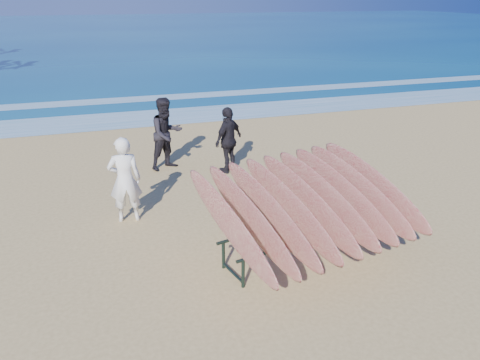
{
  "coord_description": "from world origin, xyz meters",
  "views": [
    {
      "loc": [
        -2.58,
        -7.29,
        4.36
      ],
      "look_at": [
        0.0,
        0.8,
        0.95
      ],
      "focal_mm": 35.0,
      "sensor_mm": 36.0,
      "label": 1
    }
  ],
  "objects_px": {
    "surfboard_rack": "(308,203)",
    "person_dark_b": "(228,140)",
    "person_white": "(125,180)",
    "person_dark_a": "(167,134)"
  },
  "relations": [
    {
      "from": "surfboard_rack",
      "to": "person_dark_b",
      "type": "bearing_deg",
      "value": 78.91
    },
    {
      "from": "person_white",
      "to": "surfboard_rack",
      "type": "bearing_deg",
      "value": 145.17
    },
    {
      "from": "person_dark_b",
      "to": "surfboard_rack",
      "type": "bearing_deg",
      "value": 54.64
    },
    {
      "from": "person_dark_a",
      "to": "person_dark_b",
      "type": "distance_m",
      "value": 1.64
    },
    {
      "from": "surfboard_rack",
      "to": "person_dark_a",
      "type": "height_order",
      "value": "person_dark_a"
    },
    {
      "from": "person_dark_a",
      "to": "person_dark_b",
      "type": "bearing_deg",
      "value": -49.68
    },
    {
      "from": "surfboard_rack",
      "to": "person_white",
      "type": "xyz_separation_m",
      "value": [
        -2.89,
        2.34,
        -0.12
      ]
    },
    {
      "from": "person_white",
      "to": "person_dark_a",
      "type": "bearing_deg",
      "value": -110.78
    },
    {
      "from": "person_dark_a",
      "to": "person_dark_b",
      "type": "xyz_separation_m",
      "value": [
        1.47,
        -0.72,
        -0.09
      ]
    },
    {
      "from": "person_dark_a",
      "to": "person_dark_b",
      "type": "height_order",
      "value": "person_dark_a"
    }
  ]
}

